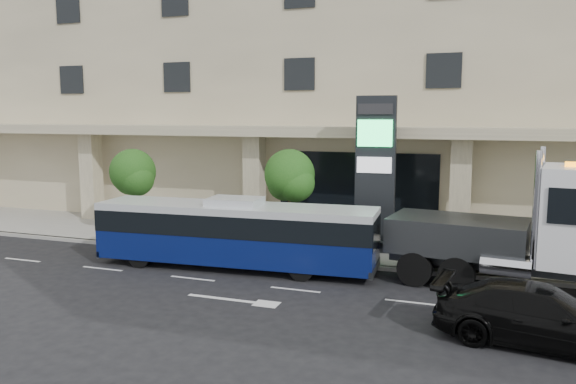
% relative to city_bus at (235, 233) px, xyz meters
% --- Properties ---
extents(ground, '(120.00, 120.00, 0.00)m').
position_rel_city_bus_xyz_m(ground, '(3.12, -0.35, -1.42)').
color(ground, black).
rests_on(ground, ground).
extents(sidewalk, '(120.00, 6.00, 0.15)m').
position_rel_city_bus_xyz_m(sidewalk, '(3.12, 4.65, -1.35)').
color(sidewalk, gray).
rests_on(sidewalk, ground).
extents(curb, '(120.00, 0.30, 0.15)m').
position_rel_city_bus_xyz_m(curb, '(3.12, 1.65, -1.35)').
color(curb, gray).
rests_on(curb, ground).
extents(convention_center, '(60.00, 17.60, 20.00)m').
position_rel_city_bus_xyz_m(convention_center, '(3.12, 15.07, 8.55)').
color(convention_center, tan).
rests_on(convention_center, ground).
extents(tree_left, '(2.27, 2.20, 4.22)m').
position_rel_city_bus_xyz_m(tree_left, '(-6.85, 3.24, 1.69)').
color(tree_left, '#422B19').
rests_on(tree_left, sidewalk).
extents(tree_mid, '(2.28, 2.20, 4.38)m').
position_rel_city_bus_xyz_m(tree_mid, '(1.15, 3.24, 1.83)').
color(tree_mid, '#422B19').
rests_on(tree_mid, sidewalk).
extents(city_bus, '(11.18, 3.01, 2.80)m').
position_rel_city_bus_xyz_m(city_bus, '(0.00, 0.00, 0.00)').
color(city_bus, black).
rests_on(city_bus, ground).
extents(tow_truck, '(10.83, 3.82, 4.90)m').
position_rel_city_bus_xyz_m(tow_truck, '(11.11, 0.62, 0.59)').
color(tow_truck, '#2D3033').
rests_on(tow_truck, ground).
extents(black_sedan, '(5.69, 2.90, 1.58)m').
position_rel_city_bus_xyz_m(black_sedan, '(10.67, -4.12, -0.63)').
color(black_sedan, black).
rests_on(black_sedan, ground).
extents(signage_pylon, '(1.69, 0.73, 6.63)m').
position_rel_city_bus_xyz_m(signage_pylon, '(4.74, 3.95, 2.09)').
color(signage_pylon, black).
rests_on(signage_pylon, sidewalk).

